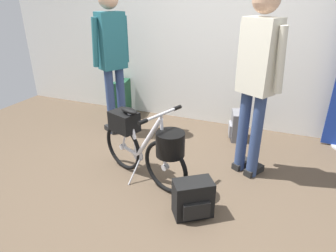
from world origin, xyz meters
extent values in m
plane|color=brown|center=(0.00, 0.00, 0.00)|extent=(6.86, 6.86, 0.00)
cube|color=white|center=(0.00, 1.93, 1.51)|extent=(6.86, 0.10, 3.02)
torus|color=black|center=(-0.04, 0.06, 0.27)|extent=(0.51, 0.22, 0.53)
cylinder|color=#B7B7BC|center=(-0.04, 0.06, 0.27)|extent=(0.07, 0.07, 0.06)
torus|color=black|center=(-0.61, 0.26, 0.27)|extent=(0.51, 0.22, 0.53)
cylinder|color=#B7B7BC|center=(-0.61, 0.26, 0.27)|extent=(0.07, 0.07, 0.06)
cylinder|color=silver|center=(-0.51, 0.22, 0.26)|extent=(0.23, 0.11, 0.05)
cylinder|color=silver|center=(-0.24, 0.13, 0.50)|extent=(0.36, 0.16, 0.52)
cylinder|color=silver|center=(-0.44, 0.20, 0.47)|extent=(0.14, 0.08, 0.45)
cylinder|color=silver|center=(-0.51, 0.22, 0.26)|extent=(0.23, 0.10, 0.04)
cylinder|color=silver|center=(-0.06, 0.07, 0.50)|extent=(0.08, 0.05, 0.48)
cylinder|color=silver|center=(-0.55, 0.24, 0.48)|extent=(0.15, 0.07, 0.43)
ellipsoid|color=black|center=(-0.49, 0.22, 0.71)|extent=(0.24, 0.16, 0.05)
cylinder|color=#B7B7BC|center=(-0.09, 0.07, 0.76)|extent=(0.03, 0.03, 0.04)
cylinder|color=#B7B7BC|center=(-0.09, 0.07, 0.78)|extent=(0.17, 0.42, 0.03)
cylinder|color=black|center=(-0.16, -0.13, 0.78)|extent=(0.06, 0.10, 0.04)
cylinder|color=black|center=(-0.01, 0.28, 0.78)|extent=(0.06, 0.10, 0.04)
cylinder|color=#B7B7BC|center=(-0.40, 0.19, 0.25)|extent=(0.14, 0.06, 0.14)
cylinder|color=#B7B7BC|center=(-0.39, 0.09, 0.12)|extent=(0.08, 0.19, 0.25)
cylinder|color=black|center=(0.02, 0.04, 0.53)|extent=(0.33, 0.33, 0.22)
cube|color=black|center=(-0.57, 0.25, 0.57)|extent=(0.33, 0.28, 0.20)
cylinder|color=navy|center=(-1.14, 1.14, 0.44)|extent=(0.11, 0.11, 0.88)
cube|color=black|center=(-1.18, 1.16, 0.04)|extent=(0.25, 0.19, 0.07)
cylinder|color=navy|center=(-1.21, 1.00, 0.44)|extent=(0.11, 0.11, 0.88)
cube|color=black|center=(-1.26, 1.02, 0.04)|extent=(0.25, 0.19, 0.07)
cube|color=#23606B|center=(-1.17, 1.07, 1.22)|extent=(0.33, 0.38, 0.68)
cylinder|color=#23606B|center=(-1.09, 1.26, 1.22)|extent=(0.11, 0.13, 0.58)
cylinder|color=#23606B|center=(-1.29, 0.89, 1.22)|extent=(0.11, 0.08, 0.58)
cylinder|color=navy|center=(0.69, 0.64, 0.44)|extent=(0.11, 0.11, 0.88)
cube|color=black|center=(0.72, 0.69, 0.04)|extent=(0.20, 0.25, 0.07)
cylinder|color=navy|center=(0.55, 0.72, 0.44)|extent=(0.11, 0.11, 0.88)
cube|color=black|center=(0.58, 0.77, 0.04)|extent=(0.20, 0.25, 0.07)
cube|color=beige|center=(0.62, 0.68, 1.22)|extent=(0.38, 0.33, 0.68)
cylinder|color=beige|center=(0.81, 0.59, 1.22)|extent=(0.13, 0.11, 0.58)
cylinder|color=beige|center=(0.45, 0.80, 1.22)|extent=(0.08, 0.11, 0.58)
cube|color=#19472D|center=(-1.44, 1.66, 0.28)|extent=(0.25, 0.39, 0.52)
cylinder|color=#B7B7BC|center=(-1.46, 1.54, 0.68)|extent=(0.02, 0.02, 0.28)
cylinder|color=#B7B7BC|center=(-1.50, 1.77, 0.68)|extent=(0.02, 0.02, 0.28)
cylinder|color=#19472D|center=(-1.48, 1.65, 0.82)|extent=(0.07, 0.23, 0.02)
cylinder|color=black|center=(-1.36, 1.55, 0.02)|extent=(0.04, 0.03, 0.04)
cylinder|color=black|center=(-1.41, 1.80, 0.02)|extent=(0.04, 0.03, 0.04)
cube|color=slate|center=(0.41, 1.45, 0.19)|extent=(0.23, 0.32, 0.37)
cube|color=gray|center=(0.31, 1.42, 0.13)|extent=(0.08, 0.21, 0.16)
cube|color=black|center=(0.30, -0.16, 0.17)|extent=(0.38, 0.34, 0.33)
cube|color=black|center=(0.36, -0.25, 0.12)|extent=(0.21, 0.16, 0.15)
camera|label=1|loc=(0.85, -2.08, 1.73)|focal=31.02mm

